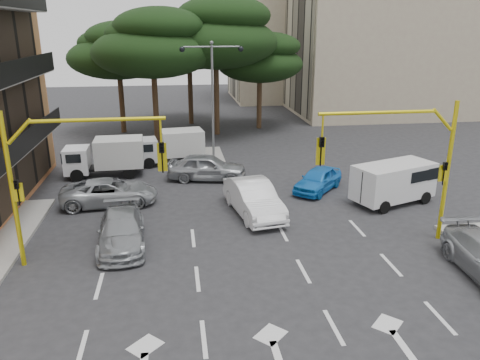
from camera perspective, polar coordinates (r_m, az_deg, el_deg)
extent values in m
plane|color=#28282B|center=(17.76, 1.37, -11.48)|extent=(120.00, 120.00, 0.00)
cube|color=gray|center=(32.51, -3.22, 2.63)|extent=(1.40, 6.00, 0.15)
cube|color=black|center=(24.67, -27.02, 9.77)|extent=(0.12, 14.72, 11.20)
cube|color=tan|center=(52.33, 18.39, 17.58)|extent=(20.00, 12.00, 18.00)
cube|color=black|center=(48.84, 7.13, 17.75)|extent=(0.12, 11.04, 16.20)
cube|color=tan|center=(61.23, 7.00, 17.36)|extent=(16.00, 12.00, 16.00)
cube|color=black|center=(59.70, -0.86, 16.98)|extent=(0.12, 11.04, 14.20)
cylinder|color=#382616|center=(37.77, -10.21, 8.31)|extent=(0.44, 0.44, 4.95)
ellipsoid|color=black|center=(37.28, -10.61, 15.06)|extent=(9.15, 9.15, 3.87)
ellipsoid|color=black|center=(36.82, -9.83, 17.98)|extent=(6.86, 6.86, 2.86)
ellipsoid|color=black|center=(37.56, -11.51, 17.05)|extent=(6.07, 6.07, 2.64)
cylinder|color=#382616|center=(39.84, -2.85, 9.40)|extent=(0.44, 0.44, 5.40)
ellipsoid|color=black|center=(39.39, -2.97, 16.41)|extent=(9.98, 9.98, 4.22)
ellipsoid|color=black|center=(39.04, -2.03, 19.40)|extent=(7.49, 7.49, 3.12)
ellipsoid|color=black|center=(39.63, -3.81, 18.48)|extent=(6.62, 6.62, 2.88)
cylinder|color=#382616|center=(41.96, -14.18, 8.71)|extent=(0.44, 0.44, 4.50)
ellipsoid|color=black|center=(41.52, -14.62, 14.22)|extent=(8.32, 8.32, 3.52)
ellipsoid|color=black|center=(41.00, -14.01, 16.60)|extent=(6.24, 6.24, 2.60)
ellipsoid|color=black|center=(41.82, -15.42, 15.83)|extent=(5.52, 5.52, 2.40)
cylinder|color=#382616|center=(42.44, 2.36, 9.03)|extent=(0.44, 0.44, 4.05)
ellipsoid|color=black|center=(42.02, 2.42, 13.95)|extent=(7.49, 7.49, 3.17)
ellipsoid|color=black|center=(41.65, 3.40, 16.00)|extent=(5.62, 5.62, 2.34)
ellipsoid|color=black|center=(42.16, 1.67, 15.44)|extent=(4.97, 4.97, 2.16)
cylinder|color=#382616|center=(44.69, -6.05, 10.00)|extent=(0.44, 0.44, 4.95)
ellipsoid|color=black|center=(44.28, -6.25, 15.71)|extent=(9.15, 9.15, 3.87)
ellipsoid|color=black|center=(43.86, -5.49, 18.15)|extent=(6.86, 6.86, 2.86)
ellipsoid|color=black|center=(44.52, -7.00, 17.40)|extent=(6.07, 6.07, 2.64)
cylinder|color=yellow|center=(21.32, 23.94, 0.83)|extent=(0.18, 0.18, 6.00)
cylinder|color=yellow|center=(20.53, 23.43, 6.78)|extent=(0.95, 0.14, 0.95)
cylinder|color=yellow|center=(19.19, 16.45, 7.89)|extent=(4.80, 0.14, 0.14)
cylinder|color=yellow|center=(18.48, 10.05, 6.56)|extent=(0.08, 0.08, 0.90)
imported|color=black|center=(18.72, 9.88, 3.41)|extent=(0.20, 0.24, 1.20)
cube|color=yellow|center=(18.79, 9.80, 3.47)|extent=(0.36, 0.06, 1.10)
imported|color=black|center=(21.09, 23.64, 0.69)|extent=(0.16, 0.20, 1.00)
cube|color=yellow|center=(21.17, 23.50, 0.77)|extent=(0.35, 0.08, 0.70)
cylinder|color=yellow|center=(19.13, -25.98, -1.33)|extent=(0.18, 0.18, 6.00)
cylinder|color=yellow|center=(18.41, -25.31, 5.35)|extent=(0.95, 0.14, 0.95)
cylinder|color=yellow|center=(17.72, -16.90, 7.04)|extent=(4.80, 0.14, 0.14)
cylinder|color=yellow|center=(17.60, -9.65, 6.00)|extent=(0.08, 0.08, 0.90)
imported|color=black|center=(17.85, -9.47, 2.70)|extent=(0.20, 0.24, 1.20)
cube|color=yellow|center=(17.92, -9.47, 2.77)|extent=(0.36, 0.06, 1.10)
imported|color=black|center=(18.93, -25.48, -1.46)|extent=(0.16, 0.20, 1.00)
cube|color=yellow|center=(19.02, -25.39, -1.36)|extent=(0.35, 0.08, 0.70)
cylinder|color=slate|center=(31.70, -3.35, 9.31)|extent=(0.16, 0.16, 7.50)
cylinder|color=slate|center=(31.28, -5.18, 15.87)|extent=(1.80, 0.10, 0.10)
sphere|color=black|center=(31.25, -7.07, 15.53)|extent=(0.36, 0.36, 0.36)
cylinder|color=slate|center=(31.43, -1.77, 15.94)|extent=(1.80, 0.10, 0.10)
sphere|color=black|center=(31.56, 0.10, 15.69)|extent=(0.36, 0.36, 0.36)
sphere|color=slate|center=(31.33, -3.48, 16.37)|extent=(0.24, 0.24, 0.24)
imported|color=white|center=(22.82, 1.66, -2.24)|extent=(2.56, 5.21, 1.64)
imported|color=blue|center=(26.48, 9.48, 0.06)|extent=(3.73, 3.90, 1.31)
imported|color=#94989B|center=(20.29, -14.26, -5.97)|extent=(2.22, 4.79, 1.35)
imported|color=#A8ACB1|center=(25.01, -15.63, -1.43)|extent=(4.97, 2.49, 1.35)
imported|color=#9FA2A7|center=(28.04, -4.06, 1.59)|extent=(4.92, 2.71, 1.58)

